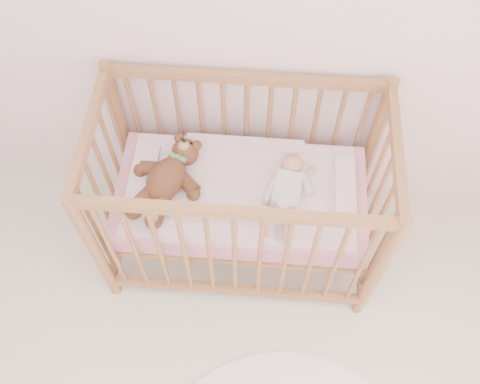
# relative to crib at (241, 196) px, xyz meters

# --- Properties ---
(crib) EXTENTS (1.36, 0.76, 1.00)m
(crib) POSITION_rel_crib_xyz_m (0.00, 0.00, 0.00)
(crib) COLOR #A87747
(crib) RESTS_ON floor
(mattress) EXTENTS (1.22, 0.62, 0.13)m
(mattress) POSITION_rel_crib_xyz_m (0.00, 0.00, -0.01)
(mattress) COLOR pink
(mattress) RESTS_ON crib
(blanket) EXTENTS (1.10, 0.58, 0.06)m
(blanket) POSITION_rel_crib_xyz_m (0.00, 0.00, 0.06)
(blanket) COLOR pink
(blanket) RESTS_ON mattress
(baby) EXTENTS (0.30, 0.51, 0.12)m
(baby) POSITION_rel_crib_xyz_m (0.22, -0.02, 0.14)
(baby) COLOR silver
(baby) RESTS_ON blanket
(teddy_bear) EXTENTS (0.54, 0.63, 0.15)m
(teddy_bear) POSITION_rel_crib_xyz_m (-0.35, -0.02, 0.15)
(teddy_bear) COLOR brown
(teddy_bear) RESTS_ON blanket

